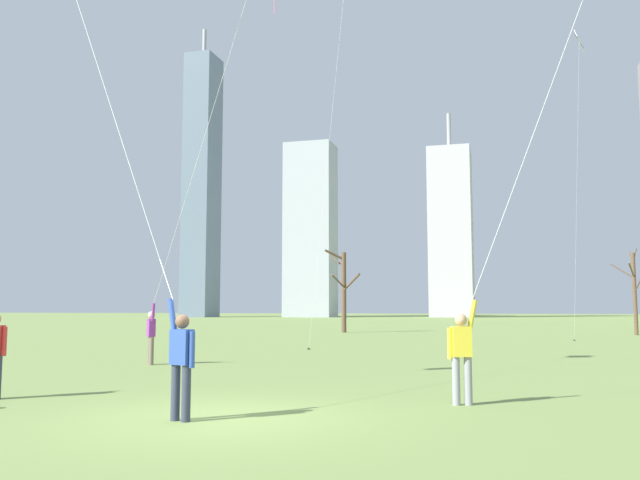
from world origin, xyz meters
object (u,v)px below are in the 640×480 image
object	(u,v)px
kite_flyer_midfield_right_teal	(152,260)
bare_tree_far_right_edge	(344,288)
distant_kite_drifting_right_white	(579,61)
bare_tree_rightmost	(634,289)
kite_flyer_foreground_left_pink	(170,269)
kite_flyer_far_back_purple	(544,122)

from	to	relation	value
kite_flyer_midfield_right_teal	bare_tree_far_right_edge	bearing A→B (deg)	98.69
distant_kite_drifting_right_white	bare_tree_rightmost	xyz separation A→B (m)	(4.21, 12.92, -10.81)
distant_kite_drifting_right_white	bare_tree_far_right_edge	size ratio (longest dim) A/B	2.59
kite_flyer_midfield_right_teal	bare_tree_far_right_edge	distance (m)	36.42
distant_kite_drifting_right_white	kite_flyer_midfield_right_teal	bearing A→B (deg)	-111.54
bare_tree_far_right_edge	bare_tree_rightmost	xyz separation A→B (m)	(19.09, 0.69, -0.17)
kite_flyer_midfield_right_teal	kite_flyer_foreground_left_pink	bearing A→B (deg)	116.71
bare_tree_rightmost	kite_flyer_midfield_right_teal	bearing A→B (deg)	-110.33
kite_flyer_midfield_right_teal	distant_kite_drifting_right_white	distance (m)	27.91
distant_kite_drifting_right_white	bare_tree_rightmost	size ratio (longest dim) A/B	2.66
kite_flyer_far_back_purple	distant_kite_drifting_right_white	world-z (taller)	kite_flyer_far_back_purple
kite_flyer_midfield_right_teal	kite_flyer_far_back_purple	distance (m)	7.57
distant_kite_drifting_right_white	bare_tree_rightmost	world-z (taller)	distant_kite_drifting_right_white
bare_tree_far_right_edge	bare_tree_rightmost	distance (m)	19.11
bare_tree_far_right_edge	bare_tree_rightmost	size ratio (longest dim) A/B	1.03
kite_flyer_far_back_purple	distant_kite_drifting_right_white	distance (m)	22.62
kite_flyer_foreground_left_pink	kite_flyer_midfield_right_teal	world-z (taller)	kite_flyer_midfield_right_teal
bare_tree_rightmost	kite_flyer_foreground_left_pink	bearing A→B (deg)	-121.47
kite_flyer_far_back_purple	kite_flyer_midfield_right_teal	bearing A→B (deg)	-154.48
kite_flyer_midfield_right_teal	kite_flyer_far_back_purple	bearing A→B (deg)	25.52
distant_kite_drifting_right_white	kite_flyer_far_back_purple	bearing A→B (deg)	-98.23
kite_flyer_foreground_left_pink	bare_tree_far_right_edge	world-z (taller)	kite_flyer_foreground_left_pink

